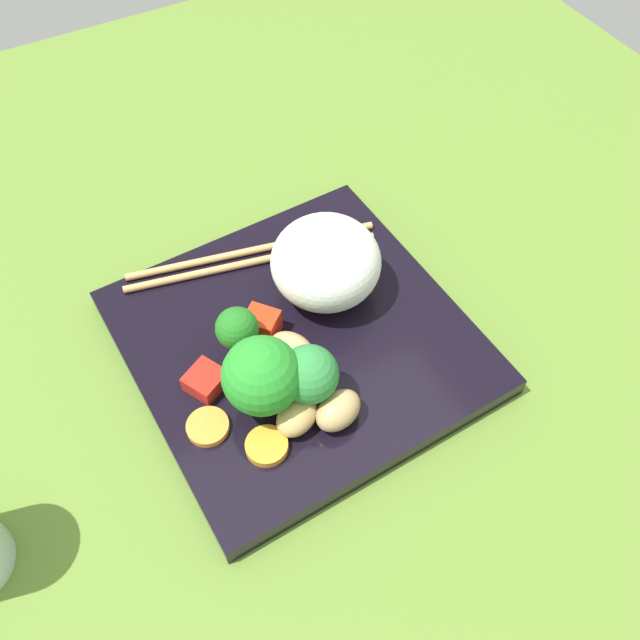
{
  "coord_description": "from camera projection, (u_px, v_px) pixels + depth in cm",
  "views": [
    {
      "loc": [
        -28.88,
        13.81,
        46.65
      ],
      "look_at": [
        -0.85,
        -1.55,
        3.77
      ],
      "focal_mm": 38.7,
      "sensor_mm": 36.0,
      "label": 1
    }
  ],
  "objects": [
    {
      "name": "ground_plane",
      "position": [
        299.0,
        354.0,
        0.57
      ],
      "size": [
        110.0,
        110.0,
        2.0
      ],
      "primitive_type": "cube",
      "color": "#5A7D2C"
    },
    {
      "name": "square_plate",
      "position": [
        298.0,
        341.0,
        0.56
      ],
      "size": [
        26.66,
        26.66,
        1.77
      ],
      "primitive_type": "cube",
      "rotation": [
        0.0,
        0.0,
        0.04
      ],
      "color": "black",
      "rests_on": "ground_plane"
    },
    {
      "name": "rice_mound",
      "position": [
        326.0,
        262.0,
        0.55
      ],
      "size": [
        9.27,
        9.31,
        6.96
      ],
      "primitive_type": "ellipsoid",
      "rotation": [
        0.0,
        0.0,
        1.62
      ],
      "color": "white",
      "rests_on": "square_plate"
    },
    {
      "name": "broccoli_floret_0",
      "position": [
        262.0,
        376.0,
        0.48
      ],
      "size": [
        5.72,
        5.72,
        7.13
      ],
      "color": "#69AF43",
      "rests_on": "square_plate"
    },
    {
      "name": "broccoli_floret_1",
      "position": [
        237.0,
        329.0,
        0.51
      ],
      "size": [
        3.3,
        3.3,
        5.1
      ],
      "color": "#65A345",
      "rests_on": "square_plate"
    },
    {
      "name": "broccoli_floret_2",
      "position": [
        309.0,
        375.0,
        0.49
      ],
      "size": [
        4.33,
        4.33,
        5.62
      ],
      "color": "#74AB49",
      "rests_on": "square_plate"
    },
    {
      "name": "carrot_slice_0",
      "position": [
        279.0,
        383.0,
        0.52
      ],
      "size": [
        3.83,
        3.83,
        0.64
      ],
      "primitive_type": "cylinder",
      "rotation": [
        0.0,
        0.0,
        5.8
      ],
      "color": "orange",
      "rests_on": "square_plate"
    },
    {
      "name": "carrot_slice_1",
      "position": [
        267.0,
        446.0,
        0.49
      ],
      "size": [
        4.18,
        4.18,
        0.66
      ],
      "primitive_type": "cylinder",
      "rotation": [
        0.0,
        0.0,
        4.21
      ],
      "color": "orange",
      "rests_on": "square_plate"
    },
    {
      "name": "carrot_slice_2",
      "position": [
        208.0,
        427.0,
        0.5
      ],
      "size": [
        4.32,
        4.32,
        0.55
      ],
      "primitive_type": "cylinder",
      "rotation": [
        0.0,
        0.0,
        0.58
      ],
      "color": "orange",
      "rests_on": "square_plate"
    },
    {
      "name": "pepper_chunk_0",
      "position": [
        206.0,
        380.0,
        0.52
      ],
      "size": [
        3.56,
        3.58,
        1.44
      ],
      "primitive_type": "cube",
      "rotation": [
        0.0,
        0.0,
        0.48
      ],
      "color": "red",
      "rests_on": "square_plate"
    },
    {
      "name": "pepper_chunk_1",
      "position": [
        262.0,
        324.0,
        0.54
      ],
      "size": [
        3.35,
        3.29,
        2.2
      ],
      "primitive_type": "cube",
      "rotation": [
        0.0,
        0.0,
        0.7
      ],
      "color": "red",
      "rests_on": "square_plate"
    },
    {
      "name": "chicken_piece_0",
      "position": [
        297.0,
        415.0,
        0.49
      ],
      "size": [
        3.98,
        4.41,
        2.41
      ],
      "primitive_type": "ellipsoid",
      "rotation": [
        0.0,
        0.0,
        2.04
      ],
      "color": "tan",
      "rests_on": "square_plate"
    },
    {
      "name": "chicken_piece_1",
      "position": [
        292.0,
        350.0,
        0.53
      ],
      "size": [
        4.65,
        4.17,
        2.38
      ],
      "primitive_type": "ellipsoid",
      "rotation": [
        0.0,
        0.0,
        3.61
      ],
      "color": "tan",
      "rests_on": "square_plate"
    },
    {
      "name": "chicken_piece_2",
      "position": [
        338.0,
        410.0,
        0.49
      ],
      "size": [
        3.59,
        4.35,
        2.64
      ],
      "primitive_type": "ellipsoid",
      "rotation": [
        0.0,
        0.0,
        1.85
      ],
      "color": "tan",
      "rests_on": "square_plate"
    },
    {
      "name": "chopstick_pair",
      "position": [
        254.0,
        256.0,
        0.6
      ],
      "size": [
        6.56,
        21.9,
        0.64
      ],
      "rotation": [
        0.0,
        0.0,
        7.64
      ],
      "color": "tan",
      "rests_on": "square_plate"
    }
  ]
}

